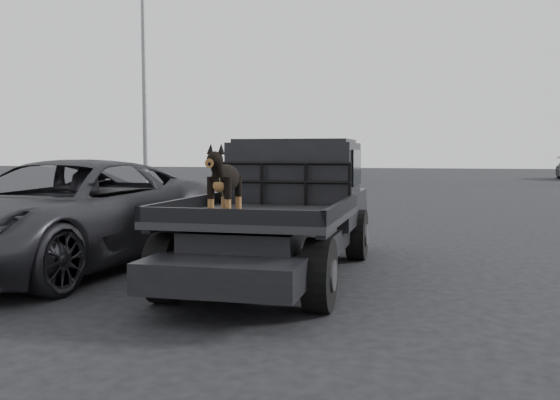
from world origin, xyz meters
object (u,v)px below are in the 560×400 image
(parked_suv, at_px, (64,214))
(flatbed_ute, at_px, (280,241))
(distant_car_a, at_px, (333,167))
(dog, at_px, (225,184))

(parked_suv, bearing_deg, flatbed_ute, 8.01)
(parked_suv, xyz_separation_m, distant_car_a, (-0.98, 30.24, -0.05))
(dog, relative_size, distant_car_a, 0.17)
(flatbed_ute, relative_size, distant_car_a, 1.25)
(dog, bearing_deg, distant_car_a, 96.99)
(dog, height_order, parked_suv, dog)
(distant_car_a, bearing_deg, dog, -115.50)
(flatbed_ute, distance_m, dog, 1.95)
(dog, distance_m, parked_suv, 3.41)
(dog, distance_m, distant_car_a, 32.13)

